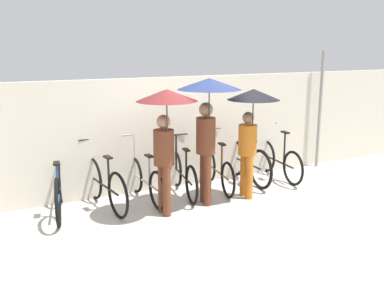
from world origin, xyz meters
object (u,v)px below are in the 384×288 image
parked_bicycle_0 (59,190)px  pedestrian_trailing (251,116)px  parked_bicycle_3 (183,175)px  parked_bicycle_5 (247,162)px  parked_bicycle_1 (105,185)px  parked_bicycle_2 (145,181)px  parked_bicycle_6 (279,161)px  pedestrian_leading (166,120)px  parked_bicycle_4 (218,170)px  pedestrian_center (208,106)px

parked_bicycle_0 → pedestrian_trailing: bearing=-92.4°
parked_bicycle_3 → parked_bicycle_5: parked_bicycle_5 is taller
parked_bicycle_1 → pedestrian_trailing: pedestrian_trailing is taller
parked_bicycle_3 → parked_bicycle_2: bearing=99.0°
parked_bicycle_6 → pedestrian_trailing: (-1.23, -0.75, 1.10)m
parked_bicycle_1 → parked_bicycle_3: bearing=-96.3°
parked_bicycle_3 → pedestrian_trailing: (0.92, -0.72, 1.10)m
parked_bicycle_1 → pedestrian_leading: bearing=-142.5°
parked_bicycle_0 → parked_bicycle_4: size_ratio=1.06×
parked_bicycle_1 → parked_bicycle_6: size_ratio=1.06×
pedestrian_center → parked_bicycle_0: bearing=-10.1°
parked_bicycle_3 → pedestrian_trailing: bearing=-117.7°
pedestrian_leading → parked_bicycle_5: bearing=-156.7°
parked_bicycle_3 → parked_bicycle_4: parked_bicycle_4 is taller
parked_bicycle_3 → pedestrian_center: 1.49m
parked_bicycle_2 → pedestrian_trailing: 2.11m
parked_bicycle_6 → pedestrian_center: (-2.04, -0.71, 1.31)m
parked_bicycle_2 → parked_bicycle_6: size_ratio=0.98×
parked_bicycle_6 → pedestrian_trailing: pedestrian_trailing is taller
parked_bicycle_0 → parked_bicycle_2: (1.43, -0.05, -0.04)m
parked_bicycle_3 → parked_bicycle_6: 2.15m
parked_bicycle_2 → pedestrian_leading: bearing=-178.7°
parked_bicycle_2 → pedestrian_leading: size_ratio=0.83×
parked_bicycle_6 → parked_bicycle_1: bearing=96.9°
parked_bicycle_0 → pedestrian_leading: (1.48, -0.86, 1.15)m
parked_bicycle_5 → pedestrian_leading: bearing=115.9°
parked_bicycle_0 → parked_bicycle_6: size_ratio=1.04×
pedestrian_leading → pedestrian_trailing: size_ratio=1.04×
parked_bicycle_1 → pedestrian_leading: 1.59m
parked_bicycle_5 → parked_bicycle_6: (0.72, -0.08, -0.03)m
parked_bicycle_0 → parked_bicycle_4: (2.87, -0.07, -0.04)m
parked_bicycle_5 → pedestrian_center: (-1.32, -0.79, 1.28)m
parked_bicycle_2 → pedestrian_trailing: (1.64, -0.73, 1.11)m
parked_bicycle_2 → parked_bicycle_6: parked_bicycle_2 is taller
parked_bicycle_0 → pedestrian_center: 2.71m
parked_bicycle_1 → pedestrian_leading: (0.76, -0.79, 1.14)m
parked_bicycle_2 → parked_bicycle_5: (2.15, 0.09, 0.04)m
pedestrian_trailing → parked_bicycle_1: bearing=-15.3°
parked_bicycle_4 → parked_bicycle_0: bearing=99.5°
parked_bicycle_0 → parked_bicycle_3: size_ratio=1.05×
parked_bicycle_0 → parked_bicycle_4: parked_bicycle_4 is taller
parked_bicycle_6 → parked_bicycle_2: bearing=96.6°
parked_bicycle_0 → parked_bicycle_3: bearing=-79.9°
parked_bicycle_1 → parked_bicycle_4: bearing=-96.4°
pedestrian_leading → pedestrian_trailing: pedestrian_leading is taller
parked_bicycle_1 → parked_bicycle_4: size_ratio=1.08×
parked_bicycle_1 → pedestrian_center: (1.55, -0.68, 1.28)m
parked_bicycle_2 → pedestrian_center: size_ratio=0.78×
parked_bicycle_4 → pedestrian_leading: size_ratio=0.83×
parked_bicycle_4 → parked_bicycle_2: bearing=100.2°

